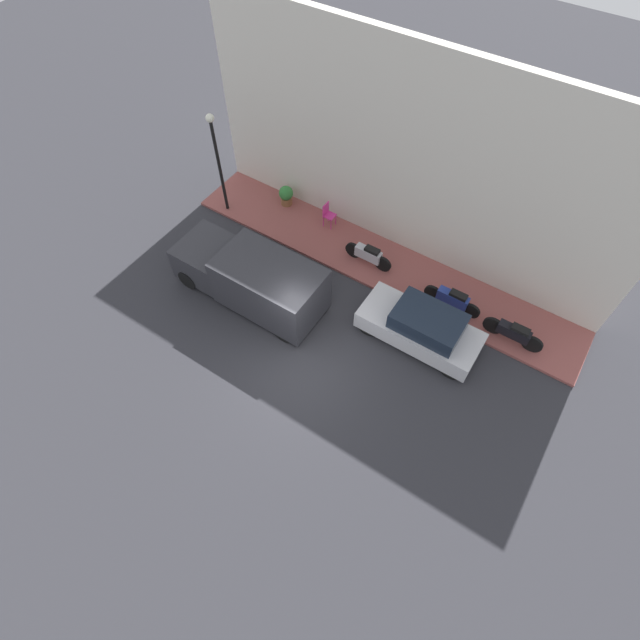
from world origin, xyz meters
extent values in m
plane|color=#2D2D33|center=(0.00, 0.00, 0.00)|extent=(60.00, 60.00, 0.00)
cube|color=#934C47|center=(5.01, 0.00, 0.06)|extent=(2.34, 15.08, 0.11)
cube|color=silver|center=(6.33, 0.00, 3.72)|extent=(0.30, 15.08, 7.43)
cube|color=silver|center=(2.82, -2.67, 0.52)|extent=(1.62, 3.93, 0.66)
cube|color=#192333|center=(2.82, -2.87, 1.14)|extent=(1.43, 2.16, 0.59)
cylinder|color=black|center=(2.13, -1.20, 0.34)|extent=(0.20, 0.68, 0.68)
cylinder|color=black|center=(3.51, -1.20, 0.34)|extent=(0.20, 0.68, 0.68)
cylinder|color=black|center=(2.13, -4.15, 0.34)|extent=(0.20, 0.68, 0.68)
cylinder|color=black|center=(3.51, -4.15, 0.34)|extent=(0.20, 0.68, 0.68)
cube|color=#2D2D33|center=(1.29, 2.08, 1.10)|extent=(2.01, 3.47, 1.79)
cube|color=#2D2D33|center=(1.29, 4.75, 0.83)|extent=(1.91, 1.87, 1.25)
cube|color=#192333|center=(1.29, 5.03, 1.19)|extent=(1.71, 1.03, 0.50)
cylinder|color=black|center=(0.42, 5.06, 0.38)|extent=(0.22, 0.75, 0.75)
cylinder|color=black|center=(2.16, 5.06, 0.38)|extent=(0.22, 0.75, 0.75)
cylinder|color=black|center=(0.42, 0.97, 0.38)|extent=(0.22, 0.75, 0.75)
cylinder|color=black|center=(2.16, 0.97, 0.38)|extent=(0.22, 0.75, 0.75)
cube|color=navy|center=(4.52, -3.05, 0.59)|extent=(0.30, 1.07, 0.44)
cube|color=black|center=(4.52, -3.20, 0.87)|extent=(0.27, 0.58, 0.12)
cylinder|color=black|center=(4.52, -2.35, 0.41)|extent=(0.10, 0.60, 0.60)
cylinder|color=black|center=(4.52, -3.76, 0.41)|extent=(0.10, 0.60, 0.60)
cube|color=#B7B7BF|center=(4.72, 0.31, 0.59)|extent=(0.30, 0.98, 0.42)
cube|color=black|center=(4.72, 0.18, 0.86)|extent=(0.27, 0.54, 0.12)
cylinder|color=black|center=(4.72, 0.92, 0.43)|extent=(0.10, 0.63, 0.63)
cylinder|color=black|center=(4.72, -0.30, 0.43)|extent=(0.10, 0.63, 0.63)
cube|color=black|center=(4.33, -5.25, 0.59)|extent=(0.30, 1.05, 0.40)
cube|color=black|center=(4.33, -5.39, 0.85)|extent=(0.27, 0.57, 0.12)
cylinder|color=black|center=(4.33, -4.59, 0.44)|extent=(0.10, 0.66, 0.66)
cylinder|color=black|center=(4.33, -5.90, 0.44)|extent=(0.10, 0.66, 0.66)
cylinder|color=black|center=(4.20, 6.44, 2.04)|extent=(0.12, 0.12, 3.86)
sphere|color=silver|center=(4.20, 6.44, 4.06)|extent=(0.29, 0.29, 0.29)
cylinder|color=brown|center=(5.69, 4.62, 0.27)|extent=(0.45, 0.45, 0.31)
sphere|color=#337F38|center=(5.69, 4.62, 0.65)|extent=(0.56, 0.56, 0.56)
cube|color=#D8338C|center=(5.60, 2.52, 0.60)|extent=(0.40, 0.40, 0.04)
cube|color=#D8338C|center=(5.60, 2.70, 0.85)|extent=(0.40, 0.04, 0.47)
cylinder|color=#D8338C|center=(5.43, 2.35, 0.35)|extent=(0.04, 0.04, 0.47)
cylinder|color=#D8338C|center=(5.78, 2.35, 0.35)|extent=(0.04, 0.04, 0.47)
cylinder|color=#D8338C|center=(5.43, 2.70, 0.35)|extent=(0.04, 0.04, 0.47)
cylinder|color=#D8338C|center=(5.78, 2.70, 0.35)|extent=(0.04, 0.04, 0.47)
camera|label=1|loc=(-6.43, -4.91, 13.78)|focal=28.00mm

